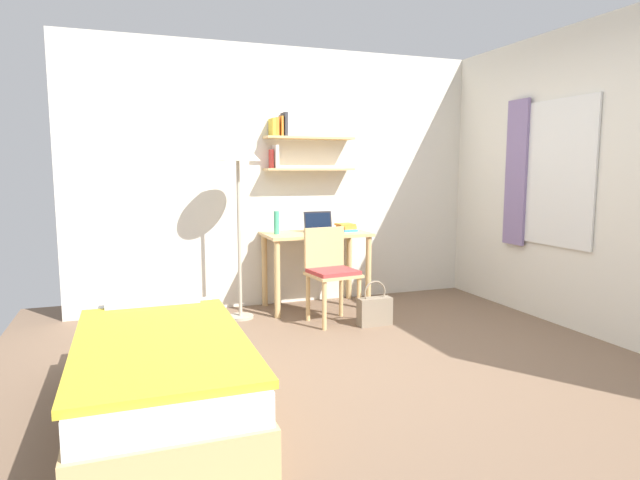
{
  "coord_description": "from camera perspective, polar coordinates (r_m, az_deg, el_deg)",
  "views": [
    {
      "loc": [
        -1.61,
        -3.29,
        1.38
      ],
      "look_at": [
        -0.23,
        0.51,
        0.85
      ],
      "focal_mm": 30.14,
      "sensor_mm": 36.0,
      "label": 1
    }
  ],
  "objects": [
    {
      "name": "ground_plane",
      "position": [
        3.91,
        5.88,
        -13.22
      ],
      "size": [
        5.28,
        5.28,
        0.0
      ],
      "primitive_type": "plane",
      "color": "brown"
    },
    {
      "name": "laptop",
      "position": [
        5.35,
        -0.05,
        1.39
      ],
      "size": [
        0.3,
        0.21,
        0.21
      ],
      "color": "black",
      "rests_on": "desk"
    },
    {
      "name": "wall_back",
      "position": [
        5.55,
        -3.1,
        6.7
      ],
      "size": [
        4.4,
        0.27,
        2.6
      ],
      "color": "silver",
      "rests_on": "ground_plane"
    },
    {
      "name": "bed",
      "position": [
        3.25,
        -16.54,
        -13.37
      ],
      "size": [
        0.88,
        1.9,
        0.54
      ],
      "color": "tan",
      "rests_on": "ground_plane"
    },
    {
      "name": "standing_lamp",
      "position": [
        4.95,
        -8.74,
        8.62
      ],
      "size": [
        0.41,
        0.41,
        1.68
      ],
      "color": "#B2A893",
      "rests_on": "ground_plane"
    },
    {
      "name": "water_bottle",
      "position": [
        5.2,
        -4.63,
        1.85
      ],
      "size": [
        0.06,
        0.06,
        0.22
      ],
      "primitive_type": "cylinder",
      "color": "#42A87F",
      "rests_on": "desk"
    },
    {
      "name": "book_stack",
      "position": [
        5.49,
        2.78,
        1.36
      ],
      "size": [
        0.18,
        0.24,
        0.07
      ],
      "color": "#3384C6",
      "rests_on": "desk"
    },
    {
      "name": "desk",
      "position": [
        5.35,
        -0.45,
        -0.73
      ],
      "size": [
        1.03,
        0.58,
        0.76
      ],
      "color": "tan",
      "rests_on": "ground_plane"
    },
    {
      "name": "wall_right",
      "position": [
        4.93,
        27.69,
        5.73
      ],
      "size": [
        0.1,
        4.4,
        2.6
      ],
      "color": "silver",
      "rests_on": "ground_plane"
    },
    {
      "name": "desk_chair",
      "position": [
        4.88,
        1.11,
        -3.12
      ],
      "size": [
        0.46,
        0.44,
        0.85
      ],
      "color": "tan",
      "rests_on": "ground_plane"
    },
    {
      "name": "handbag",
      "position": [
        4.85,
        5.82,
        -7.41
      ],
      "size": [
        0.3,
        0.12,
        0.4
      ],
      "color": "gray",
      "rests_on": "ground_plane"
    }
  ]
}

